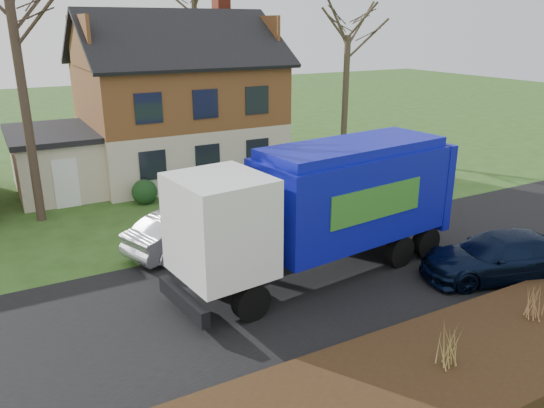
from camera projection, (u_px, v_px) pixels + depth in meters
ground at (279, 289)px, 15.63m from camera, size 120.00×120.00×0.00m
road at (279, 288)px, 15.62m from camera, size 80.00×7.00×0.02m
mulch_verge at (403, 386)px, 11.19m from camera, size 80.00×3.50×0.30m
main_house at (168, 95)px, 26.54m from camera, size 12.95×8.95×9.26m
garbage_truck at (327, 202)px, 15.94m from camera, size 9.60×3.54×4.02m
silver_sedan at (186, 230)px, 18.11m from camera, size 4.59×2.88×1.43m
navy_wagon at (500, 256)px, 16.12m from camera, size 5.20×3.41×1.40m
tree_front_east at (349, 11)px, 25.53m from camera, size 3.55×3.55×9.85m
grass_clump_mid at (450, 344)px, 11.48m from camera, size 0.37×0.31×1.05m
grass_clump_east at (534, 301)px, 13.38m from camera, size 0.38×0.31×0.94m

